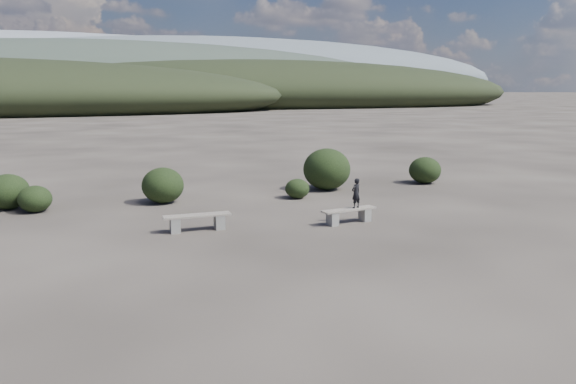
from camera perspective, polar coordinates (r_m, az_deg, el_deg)
name	(u,v)px	position (r m, az deg, el deg)	size (l,w,h in m)	color
ground	(319,275)	(11.73, 3.18, -8.38)	(1200.00, 1200.00, 0.00)	#2C2722
bench_left	(197,221)	(15.35, -9.19, -2.92)	(1.81, 0.38, 0.45)	slate
bench_right	(349,214)	(16.11, 6.21, -2.28)	(1.72, 0.63, 0.42)	slate
seated_person	(356,193)	(16.13, 6.92, -0.12)	(0.31, 0.21, 0.86)	black
shrub_a	(35,199)	(19.14, -24.32, -0.65)	(1.02, 1.02, 0.83)	black
shrub_b	(163,185)	(19.28, -12.60, 0.67)	(1.40, 1.40, 1.20)	black
shrub_c	(297,189)	(19.67, 0.95, 0.35)	(0.86, 0.86, 0.69)	black
shrub_d	(327,169)	(21.38, 3.96, 2.34)	(1.80, 1.80, 1.57)	black
shrub_e	(425,170)	(23.46, 13.74, 2.17)	(1.29, 1.29, 1.07)	black
shrub_f	(8,192)	(19.96, -26.58, 0.03)	(1.33, 1.33, 1.13)	black
mountain_ridges	(79,77)	(349.38, -20.43, 10.91)	(500.00, 400.00, 56.00)	black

